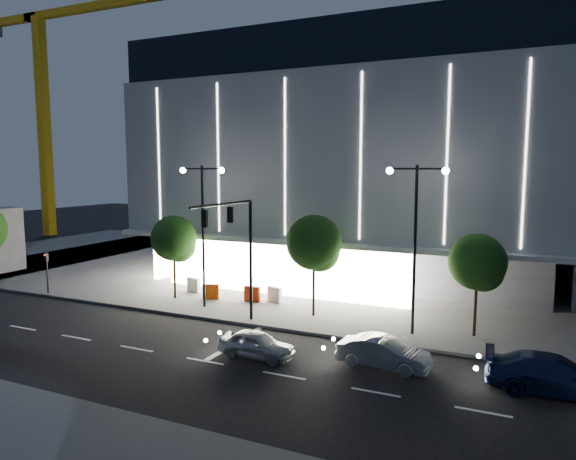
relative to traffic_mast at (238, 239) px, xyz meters
The scene contains 18 objects.
ground 6.12m from the traffic_mast, 106.66° to the right, with size 160.00×160.00×0.00m, color black.
sidewalk_museum 21.62m from the traffic_mast, 79.04° to the left, with size 70.00×40.00×0.15m, color #474747.
museum 19.54m from the traffic_mast, 84.04° to the left, with size 30.00×25.80×18.00m.
traffic_mast is the anchor object (origin of this frame).
street_lamp_west 4.89m from the traffic_mast, 146.35° to the left, with size 3.16×0.36×9.00m.
street_lamp_east 9.43m from the traffic_mast, 16.48° to the left, with size 3.16×0.36×9.00m.
ped_signal_far 16.35m from the traffic_mast, behind, with size 0.22×0.24×3.00m.
tower_crane 51.04m from the traffic_mast, 149.53° to the left, with size 32.00×2.00×28.50m.
tree_left 7.95m from the traffic_mast, 152.16° to the left, with size 3.02×3.02×5.72m.
tree_mid 4.82m from the traffic_mast, 50.58° to the left, with size 3.25×3.25×6.15m.
tree_right 12.63m from the traffic_mast, 17.02° to the left, with size 2.91×2.91×5.51m.
car_lead 6.30m from the traffic_mast, 49.44° to the right, with size 1.48×3.67×1.25m, color #A2A5AA.
car_second 9.93m from the traffic_mast, 14.13° to the right, with size 1.43×4.11×1.35m, color #ABACB3.
car_third 16.13m from the traffic_mast, ahead, with size 2.10×5.17×1.50m, color #121E46.
barrier_a 7.78m from the traffic_mast, 136.42° to the left, with size 1.10×0.25×1.00m, color #FF550E.
barrier_b 9.89m from the traffic_mast, 140.76° to the left, with size 1.10×0.25×1.00m, color white.
barrier_c 6.91m from the traffic_mast, 110.28° to the left, with size 1.10×0.25×1.00m, color red.
barrier_d 7.01m from the traffic_mast, 94.55° to the left, with size 1.10×0.25×1.00m, color white.
Camera 1 is at (14.84, -20.58, 8.81)m, focal length 32.00 mm.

